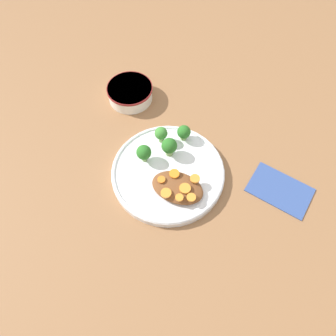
% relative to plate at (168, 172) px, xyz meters
% --- Properties ---
extents(ground_plane, '(4.00, 4.00, 0.00)m').
position_rel_plate_xyz_m(ground_plane, '(0.00, 0.00, -0.01)').
color(ground_plane, '#8C603D').
extents(plate, '(0.29, 0.29, 0.02)m').
position_rel_plate_xyz_m(plate, '(0.00, 0.00, 0.00)').
color(plate, white).
rests_on(plate, ground_plane).
extents(dip_bowl, '(0.13, 0.13, 0.04)m').
position_rel_plate_xyz_m(dip_bowl, '(-0.20, 0.20, 0.01)').
color(dip_bowl, white).
rests_on(dip_bowl, ground_plane).
extents(stew_mound, '(0.13, 0.08, 0.02)m').
position_rel_plate_xyz_m(stew_mound, '(0.04, -0.04, 0.02)').
color(stew_mound, brown).
rests_on(stew_mound, plate).
extents(broccoli_floret_0, '(0.04, 0.04, 0.06)m').
position_rel_plate_xyz_m(broccoli_floret_0, '(-0.02, 0.05, 0.04)').
color(broccoli_floret_0, '#7FA85B').
rests_on(broccoli_floret_0, plate).
extents(broccoli_floret_1, '(0.04, 0.04, 0.05)m').
position_rel_plate_xyz_m(broccoli_floret_1, '(-0.07, 0.01, 0.04)').
color(broccoli_floret_1, '#7FA85B').
rests_on(broccoli_floret_1, plate).
extents(broccoli_floret_2, '(0.04, 0.04, 0.05)m').
position_rel_plate_xyz_m(broccoli_floret_2, '(0.00, 0.11, 0.03)').
color(broccoli_floret_2, '#759E51').
rests_on(broccoli_floret_2, plate).
extents(broccoli_floret_3, '(0.03, 0.03, 0.05)m').
position_rel_plate_xyz_m(broccoli_floret_3, '(-0.05, 0.08, 0.04)').
color(broccoli_floret_3, '#7FA85B').
rests_on(broccoli_floret_3, plate).
extents(carrot_slice_0, '(0.02, 0.02, 0.00)m').
position_rel_plate_xyz_m(carrot_slice_0, '(0.02, -0.02, 0.03)').
color(carrot_slice_0, orange).
rests_on(carrot_slice_0, stew_mound).
extents(carrot_slice_1, '(0.02, 0.02, 0.00)m').
position_rel_plate_xyz_m(carrot_slice_1, '(0.08, -0.06, 0.03)').
color(carrot_slice_1, orange).
rests_on(carrot_slice_1, stew_mound).
extents(carrot_slice_2, '(0.03, 0.03, 0.01)m').
position_rel_plate_xyz_m(carrot_slice_2, '(0.06, -0.04, 0.03)').
color(carrot_slice_2, orange).
rests_on(carrot_slice_2, stew_mound).
extents(carrot_slice_3, '(0.02, 0.02, 0.01)m').
position_rel_plate_xyz_m(carrot_slice_3, '(0.07, -0.01, 0.03)').
color(carrot_slice_3, orange).
rests_on(carrot_slice_3, stew_mound).
extents(carrot_slice_4, '(0.03, 0.03, 0.00)m').
position_rel_plate_xyz_m(carrot_slice_4, '(0.02, -0.07, 0.03)').
color(carrot_slice_4, orange).
rests_on(carrot_slice_4, stew_mound).
extents(carrot_slice_5, '(0.02, 0.02, 0.00)m').
position_rel_plate_xyz_m(carrot_slice_5, '(0.00, -0.04, 0.03)').
color(carrot_slice_5, orange).
rests_on(carrot_slice_5, stew_mound).
extents(carrot_slice_6, '(0.02, 0.02, 0.01)m').
position_rel_plate_xyz_m(carrot_slice_6, '(0.06, -0.07, 0.03)').
color(carrot_slice_6, orange).
rests_on(carrot_slice_6, stew_mound).
extents(napkin, '(0.17, 0.12, 0.01)m').
position_rel_plate_xyz_m(napkin, '(0.28, 0.07, -0.01)').
color(napkin, '#334C8C').
rests_on(napkin, ground_plane).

